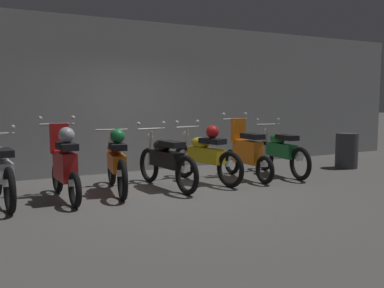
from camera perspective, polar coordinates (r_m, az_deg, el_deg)
The scene contains 10 objects.
ground_plane at distance 7.36m, azimuth -2.22°, elevation -6.30°, with size 80.00×80.00×0.00m, color #565451.
back_wall at distance 9.45m, azimuth -8.91°, elevation 6.17°, with size 16.00×0.30×3.22m, color gray.
motorbike_slot_0 at distance 7.03m, azimuth -23.81°, elevation -3.31°, with size 0.59×1.95×1.15m.
motorbike_slot_1 at distance 6.97m, azimuth -16.47°, elevation -2.48°, with size 0.59×1.68×1.29m.
motorbike_slot_2 at distance 7.35m, azimuth -9.96°, elevation -2.24°, with size 0.61×1.93×1.08m.
motorbike_slot_3 at distance 7.60m, azimuth -3.49°, elevation -2.14°, with size 0.59×1.95×1.15m.
motorbike_slot_4 at distance 8.11m, azimuth 1.78°, elevation -1.37°, with size 0.63×1.93×1.15m.
motorbike_slot_5 at distance 8.53m, azimuth 7.18°, elevation -1.06°, with size 0.59×1.68×1.29m.
motorbike_slot_6 at distance 9.09m, azimuth 11.64°, elevation -0.93°, with size 0.59×1.95×1.15m.
trash_bin at distance 10.41m, azimuth 19.74°, elevation -0.82°, with size 0.50×0.50×0.79m, color #38383D.
Camera 1 is at (-3.20, -6.45, 1.56)m, focal length 40.41 mm.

